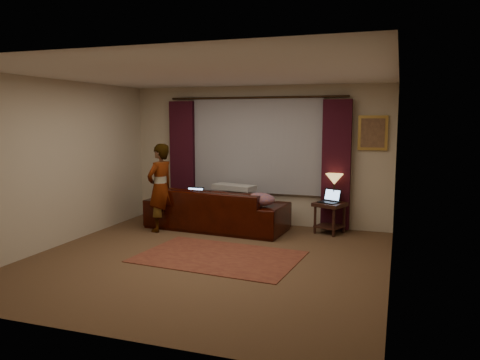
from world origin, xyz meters
name	(u,v)px	position (x,y,z in m)	size (l,w,h in m)	color
floor	(206,260)	(0.00, 0.00, -0.01)	(5.00, 5.00, 0.01)	brown
ceiling	(204,74)	(0.00, 0.00, 2.60)	(5.00, 5.00, 0.02)	silver
wall_back	(257,156)	(0.00, 2.50, 1.30)	(5.00, 0.02, 2.60)	#C1B49A
wall_front	(95,198)	(0.00, -2.50, 1.30)	(5.00, 0.02, 2.60)	#C1B49A
wall_left	(58,163)	(-2.50, 0.00, 1.30)	(0.02, 5.00, 2.60)	#C1B49A
wall_right	(394,176)	(2.50, 0.00, 1.30)	(0.02, 5.00, 2.60)	#C1B49A
sheer_curtain	(256,145)	(0.00, 2.44, 1.50)	(2.50, 0.05, 1.80)	#929299
drape_left	(183,160)	(-1.50, 2.39, 1.18)	(0.50, 0.14, 2.30)	#320C17
drape_right	(336,165)	(1.50, 2.39, 1.18)	(0.50, 0.14, 2.30)	#320C17
curtain_rod	(256,98)	(0.00, 2.39, 2.38)	(0.04, 0.04, 3.40)	black
picture_frame	(373,133)	(2.10, 2.47, 1.75)	(0.50, 0.04, 0.60)	#B38B3D
sofa	(217,201)	(-0.55, 1.80, 0.51)	(2.54, 1.10, 1.02)	black
throw_blanket	(234,172)	(-0.29, 2.02, 1.02)	(0.80, 0.32, 0.09)	#A09F9A
clothing_pile	(260,200)	(0.33, 1.55, 0.62)	(0.53, 0.41, 0.23)	#7D4F5B
laptop_sofa	(193,195)	(-0.96, 1.67, 0.63)	(0.32, 0.35, 0.23)	black
area_rug	(219,257)	(0.13, 0.17, 0.01)	(2.29, 1.52, 0.01)	brown
end_table	(330,218)	(1.44, 2.12, 0.27)	(0.47, 0.47, 0.55)	black
tiffany_lamp	(334,188)	(1.50, 2.20, 0.79)	(0.31, 0.31, 0.50)	olive
laptop_table	(329,196)	(1.42, 2.09, 0.66)	(0.32, 0.35, 0.24)	black
person	(160,188)	(-1.44, 1.33, 0.78)	(0.46, 0.46, 1.56)	#A09F9A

